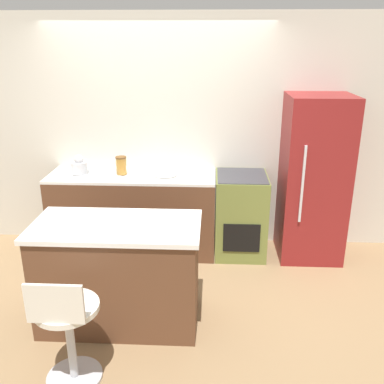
{
  "coord_description": "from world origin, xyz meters",
  "views": [
    {
      "loc": [
        0.61,
        -4.12,
        2.33
      ],
      "look_at": [
        0.42,
        -0.34,
        0.96
      ],
      "focal_mm": 40.0,
      "sensor_mm": 36.0,
      "label": 1
    }
  ],
  "objects_px": {
    "refrigerator": "(313,179)",
    "mixing_bowl": "(165,171)",
    "oven_range": "(240,215)",
    "stool_chair": "(68,329)",
    "kettle": "(79,166)"
  },
  "relations": [
    {
      "from": "refrigerator",
      "to": "mixing_bowl",
      "type": "relative_size",
      "value": 6.61
    },
    {
      "from": "oven_range",
      "to": "refrigerator",
      "type": "height_order",
      "value": "refrigerator"
    },
    {
      "from": "refrigerator",
      "to": "stool_chair",
      "type": "relative_size",
      "value": 1.99
    },
    {
      "from": "refrigerator",
      "to": "kettle",
      "type": "distance_m",
      "value": 2.55
    },
    {
      "from": "stool_chair",
      "to": "mixing_bowl",
      "type": "xyz_separation_m",
      "value": [
        0.46,
        2.04,
        0.51
      ]
    },
    {
      "from": "oven_range",
      "to": "kettle",
      "type": "distance_m",
      "value": 1.86
    },
    {
      "from": "oven_range",
      "to": "refrigerator",
      "type": "distance_m",
      "value": 0.88
    },
    {
      "from": "refrigerator",
      "to": "mixing_bowl",
      "type": "xyz_separation_m",
      "value": [
        -1.6,
        -0.0,
        0.07
      ]
    },
    {
      "from": "oven_range",
      "to": "kettle",
      "type": "relative_size",
      "value": 4.43
    },
    {
      "from": "refrigerator",
      "to": "mixing_bowl",
      "type": "distance_m",
      "value": 1.6
    },
    {
      "from": "refrigerator",
      "to": "stool_chair",
      "type": "distance_m",
      "value": 2.94
    },
    {
      "from": "oven_range",
      "to": "kettle",
      "type": "height_order",
      "value": "kettle"
    },
    {
      "from": "oven_range",
      "to": "refrigerator",
      "type": "bearing_deg",
      "value": -0.58
    },
    {
      "from": "kettle",
      "to": "refrigerator",
      "type": "bearing_deg",
      "value": 0.1
    },
    {
      "from": "refrigerator",
      "to": "stool_chair",
      "type": "xyz_separation_m",
      "value": [
        -2.06,
        -2.04,
        -0.45
      ]
    }
  ]
}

